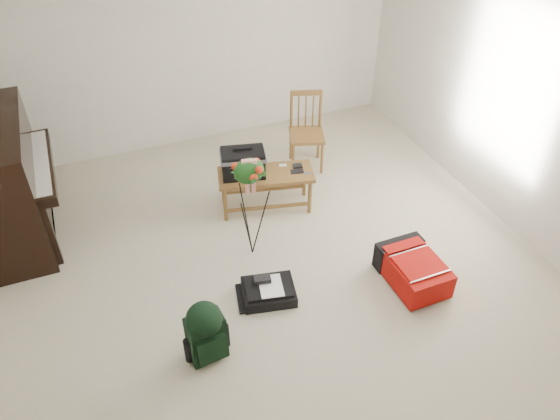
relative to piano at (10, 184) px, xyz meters
name	(u,v)px	position (x,y,z in m)	size (l,w,h in m)	color
floor	(281,278)	(2.19, -1.60, -0.60)	(5.00, 5.50, 0.01)	#BCB497
ceiling	(281,10)	(2.19, -1.60, 1.90)	(5.00, 5.50, 0.01)	white
wall_back	(193,44)	(2.19, 1.15, 0.65)	(5.00, 0.04, 2.50)	beige
wall_right	(530,112)	(4.69, -1.60, 0.65)	(0.04, 5.50, 2.50)	beige
piano	(10,184)	(0.00, 0.00, 0.00)	(0.71, 1.50, 1.25)	black
bench	(251,168)	(2.28, -0.53, -0.06)	(1.06, 0.62, 0.77)	brown
dining_chair	(306,132)	(3.17, 0.07, -0.16)	(0.50, 0.50, 0.91)	brown
red_suitcase	(410,266)	(3.30, -2.04, -0.45)	(0.46, 0.67, 0.28)	#AE0707
black_duffel	(269,291)	(2.00, -1.77, -0.53)	(0.53, 0.46, 0.20)	black
green_backpack	(206,330)	(1.31, -2.19, -0.28)	(0.31, 0.29, 0.59)	black
flower_stand	(251,209)	(2.06, -1.17, -0.05)	(0.44, 0.44, 1.13)	black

